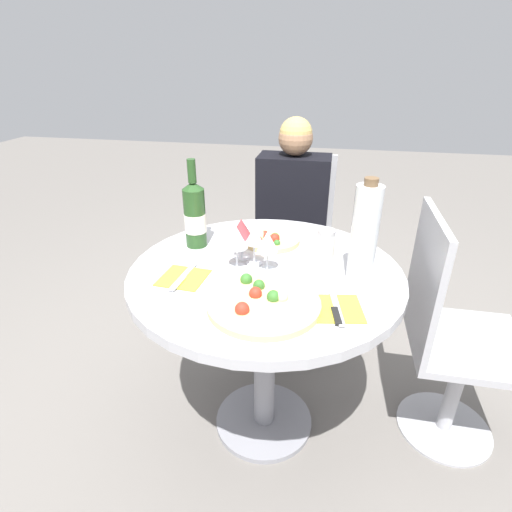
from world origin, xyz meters
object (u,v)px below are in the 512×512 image
(pizza_large, at_px, (263,302))
(dining_table, at_px, (265,301))
(chair_behind_diner, at_px, (292,244))
(tall_carafe, at_px, (364,234))
(wine_bottle, at_px, (195,215))
(chair_empty_side, at_px, (448,339))
(seated_diner, at_px, (289,247))

(pizza_large, bearing_deg, dining_table, 97.84)
(chair_behind_diner, xyz_separation_m, pizza_large, (0.02, -1.11, 0.31))
(chair_behind_diner, xyz_separation_m, tall_carafe, (0.31, -0.89, 0.47))
(wine_bottle, xyz_separation_m, tall_carafe, (0.63, -0.16, 0.04))
(dining_table, height_order, pizza_large, pizza_large)
(chair_empty_side, relative_size, wine_bottle, 2.80)
(seated_diner, relative_size, tall_carafe, 3.38)
(dining_table, xyz_separation_m, tall_carafe, (0.32, -0.01, 0.30))
(chair_behind_diner, height_order, chair_empty_side, same)
(chair_empty_side, relative_size, pizza_large, 2.80)
(pizza_large, bearing_deg, tall_carafe, 37.19)
(chair_behind_diner, relative_size, wine_bottle, 2.80)
(chair_empty_side, bearing_deg, tall_carafe, -70.40)
(dining_table, xyz_separation_m, pizza_large, (0.03, -0.23, 0.15))
(wine_bottle, bearing_deg, chair_empty_side, -1.39)
(dining_table, relative_size, pizza_large, 2.82)
(chair_empty_side, xyz_separation_m, pizza_large, (-0.66, -0.35, 0.31))
(dining_table, distance_m, pizza_large, 0.28)
(seated_diner, bearing_deg, chair_behind_diner, -90.00)
(dining_table, relative_size, wine_bottle, 2.82)
(chair_behind_diner, height_order, seated_diner, seated_diner)
(chair_empty_side, distance_m, pizza_large, 0.82)
(pizza_large, distance_m, tall_carafe, 0.39)
(chair_behind_diner, distance_m, tall_carafe, 1.05)
(dining_table, xyz_separation_m, seated_diner, (0.01, 0.72, -0.11))
(dining_table, distance_m, wine_bottle, 0.43)
(chair_empty_side, bearing_deg, chair_behind_diner, -137.56)
(pizza_large, height_order, tall_carafe, tall_carafe)
(wine_bottle, bearing_deg, tall_carafe, -14.15)
(wine_bottle, bearing_deg, pizza_large, -48.29)
(chair_behind_diner, bearing_deg, pizza_large, 91.23)
(chair_behind_diner, distance_m, pizza_large, 1.15)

